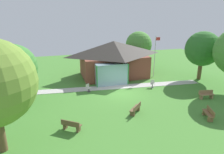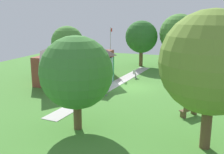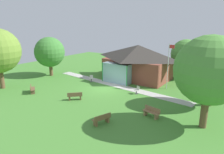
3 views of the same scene
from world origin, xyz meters
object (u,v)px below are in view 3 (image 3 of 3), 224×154
(pavilion, at_px, (137,61))
(bench_lawn_far_right, at_px, (151,112))
(flagpole, at_px, (168,64))
(bench_front_center, at_px, (75,96))
(tree_behind_pavilion_right, at_px, (186,54))
(patio_chair_lawn_spare, at_px, (137,90))
(bench_front_right, at_px, (102,119))
(tree_far_east, at_px, (209,70))
(patio_chair_west, at_px, (91,78))
(tree_east_hedge, at_px, (214,65))
(tree_west_hedge, at_px, (50,52))
(bench_front_left, at_px, (32,89))

(pavilion, height_order, bench_lawn_far_right, pavilion)
(flagpole, height_order, bench_front_center, flagpole)
(bench_front_center, xyz_separation_m, tree_behind_pavilion_right, (6.53, 14.83, 2.99))
(bench_lawn_far_right, xyz_separation_m, patio_chair_lawn_spare, (-3.73, 4.34, 0.01))
(bench_lawn_far_right, bearing_deg, flagpole, -68.35)
(flagpole, xyz_separation_m, bench_front_right, (-0.92, -11.36, -2.57))
(pavilion, height_order, bench_front_center, pavilion)
(tree_far_east, distance_m, tree_behind_pavilion_right, 14.30)
(tree_far_east, height_order, tree_behind_pavilion_right, tree_far_east)
(pavilion, height_order, patio_chair_west, pavilion)
(flagpole, distance_m, tree_east_hedge, 5.80)
(bench_front_center, bearing_deg, tree_far_east, -36.92)
(tree_east_hedge, bearing_deg, flagpole, 154.27)
(flagpole, height_order, tree_west_hedge, tree_west_hedge)
(bench_lawn_far_right, relative_size, bench_front_right, 0.99)
(bench_front_center, bearing_deg, bench_lawn_far_right, -37.87)
(pavilion, distance_m, tree_far_east, 14.15)
(pavilion, relative_size, patio_chair_lawn_spare, 10.84)
(bench_front_center, bearing_deg, bench_front_left, 147.09)
(pavilion, bearing_deg, tree_behind_pavilion_right, 37.92)
(bench_front_center, height_order, patio_chair_lawn_spare, patio_chair_lawn_spare)
(bench_lawn_far_right, distance_m, tree_far_east, 5.64)
(tree_east_hedge, bearing_deg, pavilion, 157.36)
(bench_front_left, height_order, bench_front_right, same)
(pavilion, xyz_separation_m, bench_front_left, (-6.75, -11.84, -2.05))
(flagpole, relative_size, bench_lawn_far_right, 3.46)
(bench_front_left, distance_m, tree_behind_pavilion_right, 20.24)
(patio_chair_lawn_spare, bearing_deg, patio_chair_west, 17.88)
(bench_lawn_far_right, relative_size, tree_west_hedge, 0.28)
(pavilion, relative_size, tree_east_hedge, 1.54)
(pavilion, height_order, tree_east_hedge, tree_east_hedge)
(pavilion, bearing_deg, patio_chair_west, -132.34)
(tree_east_hedge, xyz_separation_m, tree_far_east, (0.45, -4.81, 0.50))
(patio_chair_west, bearing_deg, flagpole, 164.03)
(patio_chair_west, relative_size, tree_west_hedge, 0.15)
(pavilion, bearing_deg, tree_far_east, -40.36)
(bench_lawn_far_right, xyz_separation_m, tree_far_east, (3.91, 0.67, 4.01))
(bench_front_center, xyz_separation_m, bench_front_right, (5.37, -2.45, 0.00))
(flagpole, bearing_deg, patio_chair_west, -162.89)
(tree_west_hedge, bearing_deg, tree_far_east, -8.94)
(bench_front_center, relative_size, patio_chair_west, 1.60)
(bench_front_left, relative_size, tree_behind_pavilion_right, 0.27)
(pavilion, relative_size, bench_lawn_far_right, 6.00)
(bench_front_center, distance_m, bench_front_right, 5.90)
(bench_front_center, distance_m, tree_east_hedge, 13.59)
(bench_front_left, bearing_deg, flagpole, 76.10)
(pavilion, height_order, tree_west_hedge, tree_west_hedge)
(bench_front_right, bearing_deg, flagpole, 14.47)
(bench_front_right, height_order, tree_west_hedge, tree_west_hedge)
(bench_front_center, bearing_deg, flagpole, 10.14)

